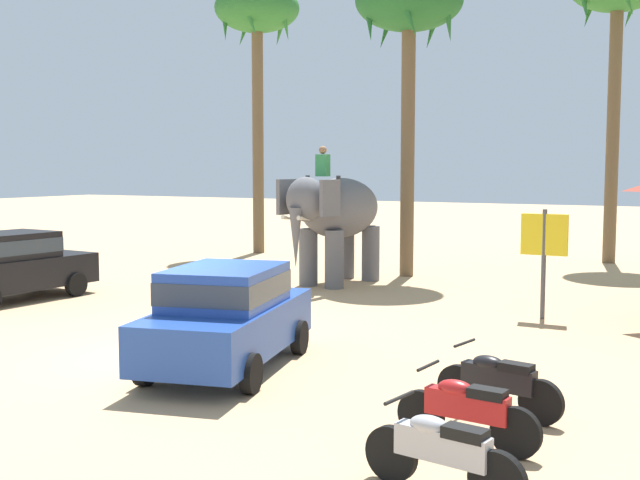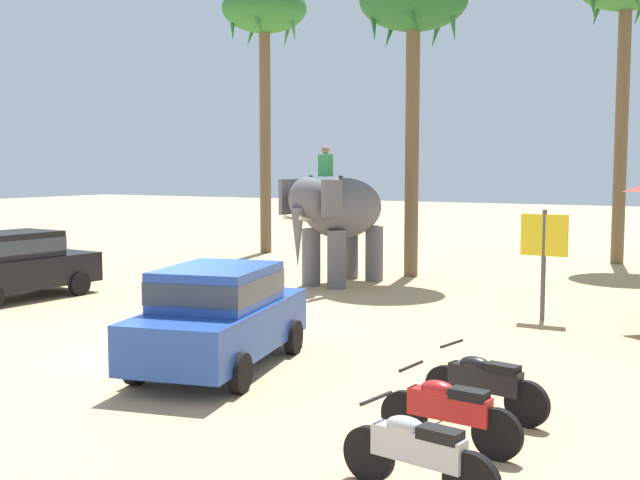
% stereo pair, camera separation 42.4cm
% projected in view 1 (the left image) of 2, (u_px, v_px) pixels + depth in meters
% --- Properties ---
extents(ground_plane, '(120.00, 120.00, 0.00)m').
position_uv_depth(ground_plane, '(170.00, 357.00, 13.77)').
color(ground_plane, tan).
extents(car_sedan_foreground, '(2.58, 4.38, 1.70)m').
position_uv_depth(car_sedan_foreground, '(227.00, 313.00, 12.85)').
color(car_sedan_foreground, '#23479E').
rests_on(car_sedan_foreground, ground).
extents(car_parked_far_side, '(2.11, 4.22, 1.70)m').
position_uv_depth(car_parked_far_side, '(10.00, 263.00, 19.49)').
color(car_parked_far_side, black).
rests_on(car_parked_far_side, ground).
extents(elephant_with_mahout, '(2.05, 3.98, 3.88)m').
position_uv_depth(elephant_with_mahout, '(335.00, 214.00, 22.16)').
color(elephant_with_mahout, slate).
rests_on(elephant_with_mahout, ground).
extents(motorcycle_nearest_camera, '(1.79, 0.56, 0.94)m').
position_uv_depth(motorcycle_nearest_camera, '(442.00, 451.00, 7.91)').
color(motorcycle_nearest_camera, black).
rests_on(motorcycle_nearest_camera, ground).
extents(motorcycle_second_in_row, '(1.80, 0.55, 0.94)m').
position_uv_depth(motorcycle_second_in_row, '(467.00, 410.00, 9.26)').
color(motorcycle_second_in_row, black).
rests_on(motorcycle_second_in_row, ground).
extents(motorcycle_mid_row, '(1.79, 0.59, 0.94)m').
position_uv_depth(motorcycle_mid_row, '(498.00, 382.00, 10.45)').
color(motorcycle_mid_row, black).
rests_on(motorcycle_mid_row, ground).
extents(palm_tree_left_of_road, '(3.20, 3.20, 10.17)m').
position_uv_depth(palm_tree_left_of_road, '(257.00, 19.00, 29.68)').
color(palm_tree_left_of_road, brown).
rests_on(palm_tree_left_of_road, ground).
extents(palm_tree_far_back, '(3.20, 3.20, 9.12)m').
position_uv_depth(palm_tree_far_back, '(409.00, 11.00, 23.28)').
color(palm_tree_far_back, brown).
rests_on(palm_tree_far_back, ground).
extents(signboard_yellow, '(1.00, 0.10, 2.40)m').
position_uv_depth(signboard_yellow, '(544.00, 242.00, 17.06)').
color(signboard_yellow, '#4C4C51').
rests_on(signboard_yellow, ground).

